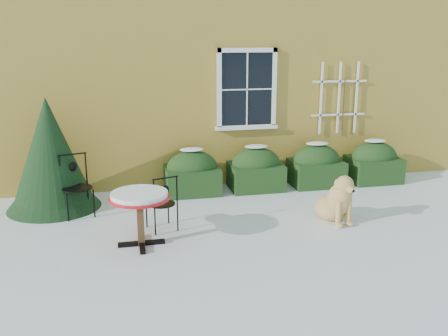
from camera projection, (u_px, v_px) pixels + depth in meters
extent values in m
plane|color=white|center=(238.00, 242.00, 7.55)|extent=(80.00, 80.00, 0.00)
cube|color=gold|center=(176.00, 36.00, 13.38)|extent=(12.00, 8.00, 6.00)
cube|color=black|center=(247.00, 89.00, 10.02)|extent=(1.05, 0.03, 1.45)
cube|color=white|center=(247.00, 50.00, 9.81)|extent=(1.23, 0.06, 0.09)
cube|color=white|center=(247.00, 127.00, 10.21)|extent=(1.23, 0.06, 0.09)
cube|color=white|center=(219.00, 90.00, 9.89)|extent=(0.09, 0.06, 1.63)
cube|color=white|center=(274.00, 89.00, 10.12)|extent=(0.09, 0.06, 1.63)
cube|color=white|center=(247.00, 89.00, 10.00)|extent=(0.02, 0.02, 1.45)
cube|color=white|center=(247.00, 89.00, 10.00)|extent=(1.05, 0.02, 0.02)
cube|color=white|center=(246.00, 127.00, 10.21)|extent=(1.29, 0.14, 0.07)
cube|color=white|center=(321.00, 99.00, 10.39)|extent=(0.04, 0.03, 1.50)
cube|color=white|center=(339.00, 98.00, 10.47)|extent=(0.04, 0.03, 1.50)
cube|color=white|center=(356.00, 98.00, 10.55)|extent=(0.04, 0.03, 1.50)
cube|color=white|center=(338.00, 115.00, 10.56)|extent=(1.20, 0.03, 0.04)
cube|color=white|center=(340.00, 81.00, 10.38)|extent=(1.20, 0.03, 0.04)
cylinder|color=#472D19|center=(343.00, 105.00, 10.51)|extent=(0.02, 0.02, 1.10)
cube|color=black|center=(192.00, 180.00, 9.82)|extent=(1.05, 0.80, 0.52)
ellipsoid|color=black|center=(192.00, 167.00, 9.76)|extent=(1.00, 0.72, 0.67)
ellipsoid|color=white|center=(192.00, 150.00, 9.66)|extent=(0.47, 0.32, 0.06)
cube|color=black|center=(256.00, 176.00, 10.09)|extent=(1.05, 0.80, 0.52)
ellipsoid|color=black|center=(256.00, 164.00, 10.02)|extent=(1.00, 0.72, 0.67)
ellipsoid|color=white|center=(256.00, 146.00, 9.93)|extent=(0.47, 0.32, 0.06)
cube|color=black|center=(316.00, 173.00, 10.36)|extent=(1.05, 0.80, 0.52)
ellipsoid|color=black|center=(317.00, 161.00, 10.29)|extent=(1.00, 0.72, 0.67)
ellipsoid|color=white|center=(317.00, 143.00, 10.20)|extent=(0.47, 0.32, 0.06)
cube|color=black|center=(373.00, 169.00, 10.63)|extent=(1.05, 0.80, 0.52)
ellipsoid|color=black|center=(374.00, 157.00, 10.56)|extent=(1.00, 0.72, 0.67)
ellipsoid|color=white|center=(375.00, 141.00, 10.47)|extent=(0.47, 0.32, 0.06)
cone|color=black|center=(53.00, 182.00, 8.94)|extent=(1.66, 1.66, 0.96)
cone|color=black|center=(50.00, 154.00, 8.81)|extent=(1.48, 1.48, 2.01)
cube|color=black|center=(142.00, 243.00, 7.43)|extent=(0.69, 0.08, 0.06)
cube|color=black|center=(142.00, 243.00, 7.43)|extent=(0.08, 0.69, 0.06)
cube|color=#55371D|center=(141.00, 222.00, 7.34)|extent=(0.10, 0.10, 0.74)
cylinder|color=red|center=(139.00, 198.00, 7.25)|extent=(0.89, 0.89, 0.04)
cylinder|color=white|center=(139.00, 195.00, 7.23)|extent=(0.83, 0.83, 0.07)
cylinder|color=black|center=(168.00, 211.00, 8.25)|extent=(0.02, 0.02, 0.43)
cylinder|color=black|center=(147.00, 215.00, 8.07)|extent=(0.02, 0.02, 0.43)
cylinder|color=black|center=(178.00, 218.00, 7.93)|extent=(0.02, 0.02, 0.43)
cylinder|color=black|center=(155.00, 222.00, 7.75)|extent=(0.02, 0.02, 0.43)
cylinder|color=black|center=(162.00, 204.00, 7.95)|extent=(0.44, 0.44, 0.02)
cylinder|color=black|center=(177.00, 191.00, 7.81)|extent=(0.02, 0.02, 0.48)
cylinder|color=black|center=(154.00, 195.00, 7.63)|extent=(0.02, 0.02, 0.48)
cylinder|color=black|center=(165.00, 178.00, 7.66)|extent=(0.41, 0.14, 0.02)
ellipsoid|color=black|center=(166.00, 190.00, 7.71)|extent=(0.12, 0.06, 0.15)
cylinder|color=black|center=(68.00, 207.00, 8.32)|extent=(0.03, 0.03, 0.49)
cylinder|color=black|center=(94.00, 203.00, 8.52)|extent=(0.03, 0.03, 0.49)
cylinder|color=black|center=(63.00, 200.00, 8.70)|extent=(0.03, 0.03, 0.49)
cylinder|color=black|center=(88.00, 196.00, 8.89)|extent=(0.03, 0.03, 0.49)
cylinder|color=black|center=(77.00, 188.00, 8.54)|extent=(0.51, 0.51, 0.02)
cylinder|color=black|center=(60.00, 171.00, 8.56)|extent=(0.03, 0.03, 0.55)
cylinder|color=black|center=(86.00, 168.00, 8.76)|extent=(0.03, 0.03, 0.55)
cylinder|color=black|center=(72.00, 154.00, 8.59)|extent=(0.47, 0.15, 0.03)
ellipsoid|color=black|center=(73.00, 167.00, 8.64)|extent=(0.14, 0.07, 0.17)
ellipsoid|color=tan|center=(331.00, 208.00, 8.45)|extent=(0.64, 0.69, 0.44)
ellipsoid|color=tan|center=(339.00, 200.00, 8.22)|extent=(0.48, 0.44, 0.55)
sphere|color=tan|center=(342.00, 194.00, 8.13)|extent=(0.34, 0.34, 0.34)
cylinder|color=tan|center=(338.00, 214.00, 8.10)|extent=(0.09, 0.09, 0.44)
cylinder|color=tan|center=(349.00, 212.00, 8.17)|extent=(0.09, 0.09, 0.44)
ellipsoid|color=tan|center=(340.00, 225.00, 8.10)|extent=(0.12, 0.16, 0.07)
ellipsoid|color=tan|center=(350.00, 224.00, 8.18)|extent=(0.12, 0.16, 0.07)
cylinder|color=tan|center=(342.00, 191.00, 8.11)|extent=(0.24, 0.28, 0.24)
sphere|color=tan|center=(345.00, 184.00, 8.03)|extent=(0.29, 0.29, 0.29)
ellipsoid|color=tan|center=(349.00, 189.00, 7.92)|extent=(0.17, 0.25, 0.13)
sphere|color=black|center=(353.00, 191.00, 7.84)|extent=(0.05, 0.05, 0.05)
ellipsoid|color=tan|center=(337.00, 185.00, 8.02)|extent=(0.09, 0.11, 0.18)
ellipsoid|color=tan|center=(350.00, 183.00, 8.11)|extent=(0.09, 0.11, 0.18)
cylinder|color=tan|center=(333.00, 210.00, 8.75)|extent=(0.29, 0.32, 0.08)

